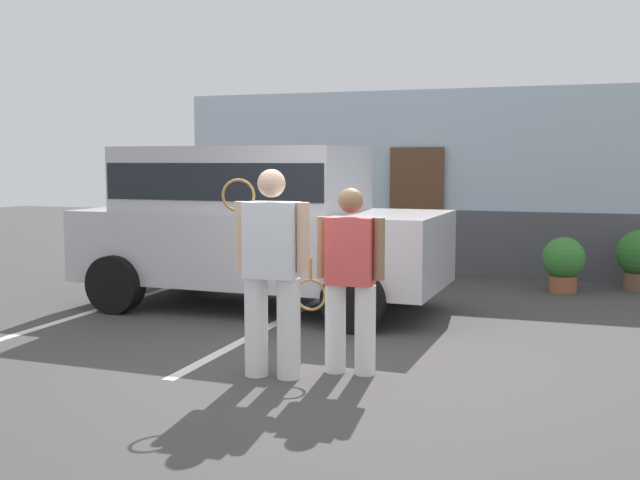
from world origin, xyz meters
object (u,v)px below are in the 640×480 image
parked_suv (254,218)px  potted_plant_secondary (640,257)px  tennis_player_man (272,270)px  potted_plant_by_porch (563,262)px  tennis_player_woman (350,278)px

parked_suv → potted_plant_secondary: size_ratio=5.28×
tennis_player_man → potted_plant_by_porch: size_ratio=2.27×
tennis_player_man → parked_suv: bearing=-66.3°
potted_plant_secondary → tennis_player_man: bearing=-119.6°
potted_plant_by_porch → tennis_player_woman: bearing=-108.5°
tennis_player_woman → potted_plant_secondary: tennis_player_woman is taller
parked_suv → potted_plant_secondary: bearing=33.5°
parked_suv → potted_plant_by_porch: parked_suv is taller
parked_suv → tennis_player_woman: parked_suv is taller
tennis_player_man → potted_plant_secondary: bearing=-122.5°
potted_plant_secondary → potted_plant_by_porch: bearing=-154.2°
parked_suv → tennis_player_woman: (2.04, -2.56, -0.30)m
tennis_player_man → potted_plant_secondary: (3.33, 5.86, -0.45)m
potted_plant_by_porch → potted_plant_secondary: bearing=25.8°
tennis_player_man → tennis_player_woman: (0.60, 0.33, -0.09)m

